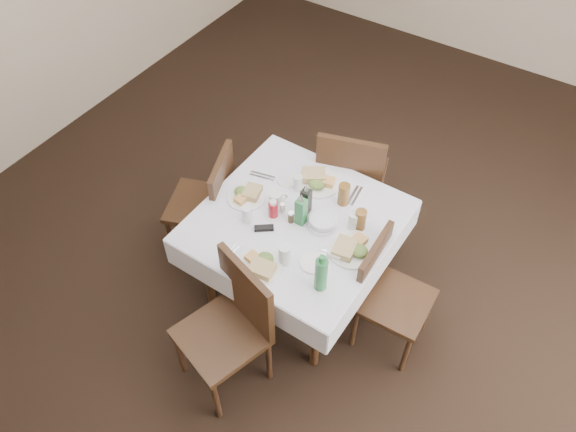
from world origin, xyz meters
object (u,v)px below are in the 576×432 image
object	(u,v)px
water_s	(285,254)
ketchup_bottle	(273,209)
chair_south	(233,320)
green_bottle	(321,274)
chair_east	(385,289)
chair_west	(210,199)
water_e	(354,221)
water_w	(247,214)
oil_cruet_green	(301,210)
coffee_mug	(276,199)
chair_north	(351,175)
water_n	(298,183)
oil_cruet_dark	(306,200)
bread_basket	(322,222)
dining_table	(296,228)

from	to	relation	value
water_s	ketchup_bottle	size ratio (longest dim) A/B	1.04
chair_south	green_bottle	xyz separation A→B (m)	(0.37, 0.37, 0.33)
chair_east	chair_west	bearing A→B (deg)	179.99
ketchup_bottle	water_e	bearing A→B (deg)	21.69
chair_west	water_e	world-z (taller)	chair_west
water_w	green_bottle	bearing A→B (deg)	-15.78
oil_cruet_green	ketchup_bottle	distance (m)	0.19
water_e	coffee_mug	distance (m)	0.52
water_e	ketchup_bottle	bearing A→B (deg)	-158.31
water_s	ketchup_bottle	xyz separation A→B (m)	(-0.26, 0.27, -0.01)
water_w	chair_north	bearing A→B (deg)	72.96
water_e	water_n	bearing A→B (deg)	168.47
water_e	water_w	world-z (taller)	water_e
water_w	oil_cruet_dark	xyz separation A→B (m)	(0.27, 0.27, 0.04)
water_e	oil_cruet_dark	size ratio (longest dim) A/B	0.51
chair_south	water_w	bearing A→B (deg)	116.35
chair_south	water_w	size ratio (longest dim) A/B	8.27
chair_south	water_n	world-z (taller)	chair_south
bread_basket	oil_cruet_green	size ratio (longest dim) A/B	0.75
water_w	bread_basket	world-z (taller)	water_w
chair_south	water_w	distance (m)	0.67
coffee_mug	chair_south	bearing A→B (deg)	-75.45
dining_table	oil_cruet_dark	bearing A→B (deg)	83.12
water_s	coffee_mug	distance (m)	0.47
chair_east	oil_cruet_dark	distance (m)	0.75
chair_north	chair_south	xyz separation A→B (m)	(-0.00, -1.45, -0.01)
dining_table	water_s	world-z (taller)	water_s
dining_table	chair_south	size ratio (longest dim) A/B	1.24
water_w	oil_cruet_dark	size ratio (longest dim) A/B	0.50
dining_table	chair_east	distance (m)	0.68
water_e	green_bottle	size ratio (longest dim) A/B	0.43
oil_cruet_green	chair_east	bearing A→B (deg)	0.37
water_s	chair_north	bearing A→B (deg)	95.55
chair_south	coffee_mug	distance (m)	0.83
chair_west	oil_cruet_green	world-z (taller)	oil_cruet_green
bread_basket	oil_cruet_green	world-z (taller)	oil_cruet_green
dining_table	ketchup_bottle	world-z (taller)	ketchup_bottle
chair_south	chair_west	world-z (taller)	chair_south
chair_east	coffee_mug	world-z (taller)	chair_east
chair_east	water_s	distance (m)	0.71
green_bottle	oil_cruet_dark	bearing A→B (deg)	129.89
oil_cruet_dark	water_w	bearing A→B (deg)	-134.77
dining_table	chair_south	distance (m)	0.73
water_s	bread_basket	distance (m)	0.37
bread_basket	water_e	bearing A→B (deg)	27.75
chair_west	water_n	world-z (taller)	chair_west
water_s	green_bottle	xyz separation A→B (m)	(0.27, -0.04, 0.06)
oil_cruet_dark	green_bottle	distance (m)	0.59
oil_cruet_dark	dining_table	bearing A→B (deg)	-96.88
chair_south	green_bottle	size ratio (longest dim) A/B	3.44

